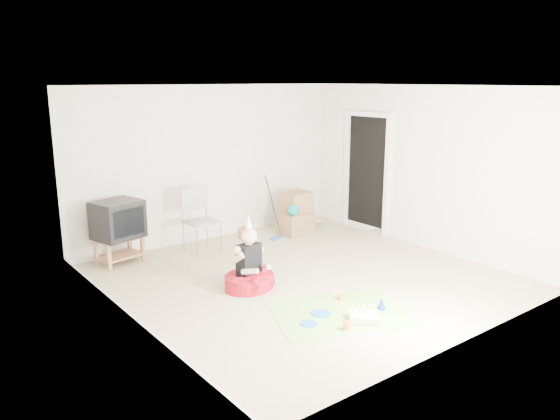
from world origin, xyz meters
TOP-DOWN VIEW (x-y plane):
  - ground at (0.00, 0.00)m, footprint 5.00×5.00m
  - doorway_recess at (2.48, 1.20)m, footprint 0.02×0.90m
  - tv_stand at (-1.80, 2.11)m, footprint 0.70×0.52m
  - crt_tv at (-1.80, 2.11)m, footprint 0.77×0.69m
  - folding_chair at (-0.56, 1.82)m, footprint 0.49×0.47m
  - cardboard_boxes at (1.31, 1.79)m, footprint 0.63×0.50m
  - floor_mop at (0.82, 1.71)m, footprint 0.28×0.35m
  - book_pile at (2.00, 2.09)m, footprint 0.30×0.34m
  - seated_woman at (-0.83, 0.11)m, footprint 0.81×0.81m
  - party_mat at (-0.41, -1.19)m, footprint 1.91×1.66m
  - birthday_cake at (-0.36, -1.52)m, footprint 0.42×0.41m
  - blue_plate_near at (-0.63, -1.08)m, footprint 0.32×0.32m
  - blue_plate_far at (-0.92, -1.20)m, footprint 0.27×0.27m
  - orange_cup_near at (-0.16, -0.92)m, footprint 0.10×0.10m
  - orange_cup_far at (-0.67, -1.55)m, footprint 0.10×0.10m
  - blue_party_hat at (0.04, -1.42)m, footprint 0.14×0.14m

SIDE VIEW (x-z plane):
  - ground at x=0.00m, z-range 0.00..0.00m
  - party_mat at x=-0.41m, z-range 0.00..0.01m
  - blue_plate_far at x=-0.92m, z-range 0.01..0.02m
  - blue_plate_near at x=-0.63m, z-range 0.01..0.02m
  - birthday_cake at x=-0.36m, z-range -0.03..0.12m
  - book_pile at x=2.00m, z-range 0.00..0.09m
  - orange_cup_near at x=-0.16m, z-range 0.01..0.09m
  - orange_cup_far at x=-0.67m, z-range 0.01..0.10m
  - blue_party_hat at x=0.04m, z-range 0.01..0.15m
  - seated_woman at x=-0.83m, z-range -0.28..0.72m
  - tv_stand at x=-1.80m, z-range 0.04..0.44m
  - floor_mop at x=0.82m, z-range -0.27..0.80m
  - cardboard_boxes at x=1.31m, z-range -0.01..0.72m
  - folding_chair at x=-0.56m, z-range -0.01..1.04m
  - crt_tv at x=-1.80m, z-range 0.40..0.96m
  - doorway_recess at x=2.48m, z-range 0.00..2.05m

